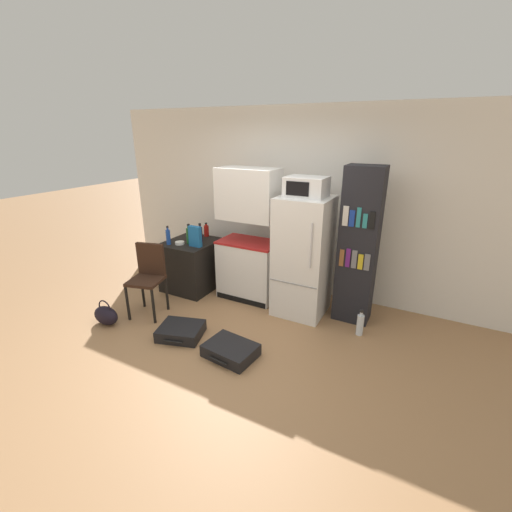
% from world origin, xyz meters
% --- Properties ---
extents(ground_plane, '(24.00, 24.00, 0.00)m').
position_xyz_m(ground_plane, '(0.00, 0.00, 0.00)').
color(ground_plane, '#A3754C').
extents(wall_back, '(6.40, 0.10, 2.67)m').
position_xyz_m(wall_back, '(0.20, 2.00, 1.33)').
color(wall_back, white).
rests_on(wall_back, ground_plane).
extents(side_table, '(0.72, 0.79, 0.75)m').
position_xyz_m(side_table, '(-1.26, 1.20, 0.38)').
color(side_table, black).
rests_on(side_table, ground_plane).
extents(kitchen_hutch, '(0.85, 0.53, 1.87)m').
position_xyz_m(kitchen_hutch, '(-0.33, 1.34, 0.87)').
color(kitchen_hutch, white).
rests_on(kitchen_hutch, ground_plane).
extents(refrigerator, '(0.65, 0.67, 1.57)m').
position_xyz_m(refrigerator, '(0.52, 1.28, 0.79)').
color(refrigerator, white).
rests_on(refrigerator, ground_plane).
extents(microwave, '(0.49, 0.38, 0.24)m').
position_xyz_m(microwave, '(0.52, 1.28, 1.69)').
color(microwave, silver).
rests_on(microwave, refrigerator).
extents(bookshelf, '(0.45, 0.36, 1.96)m').
position_xyz_m(bookshelf, '(1.17, 1.43, 0.98)').
color(bookshelf, black).
rests_on(bookshelf, ground_plane).
extents(bottle_blue_soda, '(0.06, 0.06, 0.28)m').
position_xyz_m(bottle_blue_soda, '(-1.46, 0.94, 0.87)').
color(bottle_blue_soda, '#1E47A3').
rests_on(bottle_blue_soda, side_table).
extents(bottle_ketchup_red, '(0.08, 0.08, 0.22)m').
position_xyz_m(bottle_ketchup_red, '(-1.21, 1.54, 0.84)').
color(bottle_ketchup_red, '#AD1914').
rests_on(bottle_ketchup_red, side_table).
extents(bottle_green_tall, '(0.08, 0.08, 0.30)m').
position_xyz_m(bottle_green_tall, '(-1.21, 1.12, 0.88)').
color(bottle_green_tall, '#1E6028').
rests_on(bottle_green_tall, side_table).
extents(bottle_wine_dark, '(0.07, 0.07, 0.29)m').
position_xyz_m(bottle_wine_dark, '(-1.11, 1.25, 0.87)').
color(bottle_wine_dark, black).
rests_on(bottle_wine_dark, side_table).
extents(bowl, '(0.14, 0.14, 0.04)m').
position_xyz_m(bowl, '(-1.32, 1.02, 0.77)').
color(bowl, silver).
rests_on(bowl, side_table).
extents(cereal_box, '(0.19, 0.07, 0.30)m').
position_xyz_m(cereal_box, '(-1.04, 1.05, 0.90)').
color(cereal_box, '#1E66A8').
rests_on(cereal_box, side_table).
extents(chair, '(0.49, 0.49, 0.95)m').
position_xyz_m(chair, '(-1.27, 0.31, 0.57)').
color(chair, black).
rests_on(chair, ground_plane).
extents(suitcase_large_flat, '(0.58, 0.47, 0.14)m').
position_xyz_m(suitcase_large_flat, '(0.20, -0.03, 0.07)').
color(suitcase_large_flat, black).
rests_on(suitcase_large_flat, ground_plane).
extents(suitcase_small_flat, '(0.60, 0.54, 0.14)m').
position_xyz_m(suitcase_small_flat, '(-0.53, 0.01, 0.07)').
color(suitcase_small_flat, black).
rests_on(suitcase_small_flat, ground_plane).
extents(handbag, '(0.36, 0.20, 0.33)m').
position_xyz_m(handbag, '(-1.55, -0.21, 0.12)').
color(handbag, black).
rests_on(handbag, ground_plane).
extents(water_bottle_front, '(0.08, 0.08, 0.33)m').
position_xyz_m(water_bottle_front, '(1.36, 1.06, 0.14)').
color(water_bottle_front, silver).
rests_on(water_bottle_front, ground_plane).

